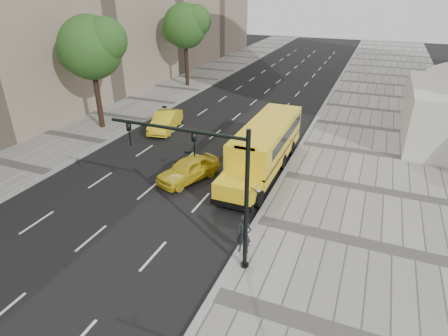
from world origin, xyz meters
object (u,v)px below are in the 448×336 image
at_px(tree_b, 91,47).
at_px(tree_c, 186,26).
at_px(pedestrian, 244,235).
at_px(traffic_signal, 214,179).
at_px(taxi_near, 188,169).
at_px(taxi_far, 165,121).
at_px(school_bus, 266,143).

distance_m(tree_b, tree_c, 15.73).
distance_m(pedestrian, traffic_signal, 3.30).
distance_m(taxi_near, traffic_signal, 8.55).
height_order(tree_c, taxi_far, tree_c).
relative_size(school_bus, traffic_signal, 1.81).
height_order(tree_b, school_bus, tree_b).
bearing_deg(traffic_signal, school_bus, 94.00).
bearing_deg(taxi_far, taxi_near, -62.43).
xyz_separation_m(taxi_near, traffic_signal, (4.57, -6.40, 3.36)).
distance_m(taxi_far, pedestrian, 17.14).
bearing_deg(taxi_far, tree_b, -173.89).
xyz_separation_m(tree_b, taxi_near, (11.03, -5.56, -5.93)).
distance_m(tree_b, traffic_signal, 19.82).
bearing_deg(school_bus, tree_b, 172.15).
distance_m(taxi_near, taxi_far, 9.29).
bearing_deg(taxi_far, pedestrian, -59.49).
xyz_separation_m(tree_c, traffic_signal, (15.60, -27.68, -2.77)).
bearing_deg(taxi_far, traffic_signal, -64.08).
relative_size(tree_c, pedestrian, 4.91).
distance_m(tree_c, taxi_near, 24.74).
bearing_deg(taxi_near, tree_c, 138.88).
bearing_deg(tree_c, pedestrian, -58.15).
bearing_deg(pedestrian, traffic_signal, -145.31).
bearing_deg(school_bus, taxi_near, -137.95).
bearing_deg(traffic_signal, pedestrian, 40.13).
height_order(tree_b, taxi_near, tree_b).
xyz_separation_m(school_bus, taxi_far, (-9.75, 3.70, -0.99)).
relative_size(school_bus, taxi_near, 2.68).
distance_m(school_bus, taxi_near, 5.33).
xyz_separation_m(taxi_near, taxi_far, (-5.87, 7.20, 0.04)).
relative_size(school_bus, taxi_far, 2.45).
xyz_separation_m(tree_c, taxi_far, (5.16, -14.08, -6.08)).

